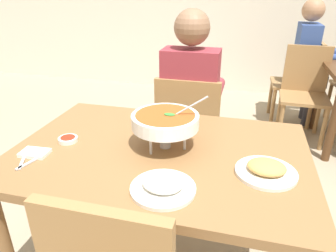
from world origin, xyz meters
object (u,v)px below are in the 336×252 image
(rice_plate, at_px, (163,186))
(chair_bg_middle, at_px, (303,78))
(diner_main, at_px, (191,97))
(curry_bowl, at_px, (165,121))
(sauce_dish, at_px, (68,139))
(patron_bg_middle, at_px, (309,56))
(chair_diner_main, at_px, (189,130))
(appetizer_plate, at_px, (266,170))
(dining_table_main, at_px, (160,169))
(chair_bg_corner, at_px, (304,88))

(rice_plate, xyz_separation_m, chair_bg_middle, (0.85, 2.63, -0.27))
(diner_main, relative_size, curry_bowl, 3.94)
(chair_bg_middle, bearing_deg, curry_bowl, -111.84)
(curry_bowl, bearing_deg, sauce_dish, -172.36)
(chair_bg_middle, distance_m, patron_bg_middle, 0.24)
(chair_diner_main, height_order, sauce_dish, chair_diner_main)
(appetizer_plate, bearing_deg, chair_diner_main, 119.16)
(dining_table_main, bearing_deg, chair_bg_corner, 65.13)
(appetizer_plate, xyz_separation_m, chair_bg_middle, (0.48, 2.42, -0.27))
(chair_diner_main, xyz_separation_m, diner_main, (0.00, 0.03, 0.24))
(chair_diner_main, distance_m, appetizer_plate, 0.98)
(appetizer_plate, distance_m, chair_bg_middle, 2.49)
(chair_diner_main, xyz_separation_m, curry_bowl, (0.02, -0.71, 0.38))
(curry_bowl, distance_m, appetizer_plate, 0.47)
(chair_diner_main, xyz_separation_m, patron_bg_middle, (0.97, 1.62, 0.24))
(chair_diner_main, distance_m, patron_bg_middle, 1.90)
(rice_plate, height_order, sauce_dish, rice_plate)
(patron_bg_middle, bearing_deg, curry_bowl, -112.16)
(rice_plate, height_order, chair_bg_middle, chair_bg_middle)
(chair_bg_middle, bearing_deg, sauce_dish, -120.34)
(appetizer_plate, distance_m, sauce_dish, 0.90)
(patron_bg_middle, bearing_deg, diner_main, -121.29)
(appetizer_plate, distance_m, patron_bg_middle, 2.50)
(chair_bg_middle, bearing_deg, diner_main, -121.00)
(dining_table_main, relative_size, chair_bg_corner, 1.46)
(chair_diner_main, xyz_separation_m, sauce_dish, (-0.44, -0.77, 0.26))
(dining_table_main, distance_m, sauce_dish, 0.46)
(curry_bowl, distance_m, chair_bg_corner, 2.17)
(rice_plate, distance_m, patron_bg_middle, 2.79)
(chair_diner_main, distance_m, rice_plate, 1.06)
(chair_bg_middle, height_order, chair_bg_corner, same)
(dining_table_main, bearing_deg, appetizer_plate, -10.69)
(diner_main, bearing_deg, dining_table_main, -90.00)
(patron_bg_middle, bearing_deg, chair_bg_corner, -97.73)
(rice_plate, distance_m, chair_bg_middle, 2.77)
(sauce_dish, xyz_separation_m, patron_bg_middle, (1.41, 2.39, -0.02))
(dining_table_main, xyz_separation_m, chair_bg_middle, (0.94, 2.34, -0.14))
(chair_diner_main, relative_size, rice_plate, 3.75)
(chair_bg_middle, bearing_deg, dining_table_main, -111.97)
(sauce_dish, relative_size, patron_bg_middle, 0.07)
(appetizer_plate, bearing_deg, sauce_dish, 176.51)
(curry_bowl, bearing_deg, rice_plate, -76.57)
(diner_main, bearing_deg, patron_bg_middle, 58.71)
(curry_bowl, xyz_separation_m, rice_plate, (0.08, -0.32, -0.11))
(dining_table_main, relative_size, rice_plate, 5.49)
(dining_table_main, height_order, chair_diner_main, chair_diner_main)
(curry_bowl, relative_size, chair_bg_corner, 0.37)
(chair_diner_main, xyz_separation_m, chair_bg_corner, (0.91, 1.24, 0.00))
(chair_bg_middle, xyz_separation_m, chair_bg_corner, (-0.03, -0.37, 0.00))
(chair_bg_middle, xyz_separation_m, patron_bg_middle, (0.02, 0.02, 0.24))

